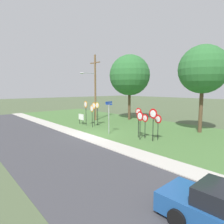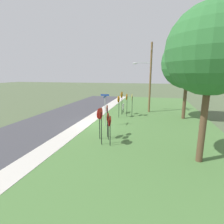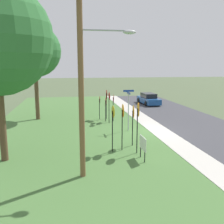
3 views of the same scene
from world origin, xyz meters
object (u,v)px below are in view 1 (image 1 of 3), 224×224
Objects in this scene: utility_pole at (94,85)px; oak_tree_left at (130,75)px; stop_sign_near_right at (94,109)px; stop_sign_near_left at (92,111)px; oak_tree_right at (203,70)px; yield_sign_far_left at (138,116)px; stop_sign_far_left at (97,109)px; street_name_post at (109,115)px; yield_sign_near_right at (153,117)px; stop_sign_far_center at (86,108)px; notice_board at (81,117)px; yield_sign_near_left at (145,120)px; yield_sign_center at (140,118)px; yield_sign_far_right at (158,121)px.

oak_tree_left reaches higher than utility_pole.
stop_sign_near_right is at bearing -85.24° from oak_tree_left.
oak_tree_right is (9.04, 6.64, 4.27)m from stop_sign_near_left.
stop_sign_near_left is at bearing 179.62° from yield_sign_far_left.
stop_sign_far_left is 4.95m from street_name_post.
yield_sign_near_right reaches higher than stop_sign_far_left.
stop_sign_far_center is 2.31× the size of notice_board.
stop_sign_far_center is at bearing -174.51° from yield_sign_near_left.
yield_sign_near_right is 1.11× the size of yield_sign_center.
utility_pole is (-3.18, 2.34, 2.77)m from stop_sign_near_right.
stop_sign_far_center is 8.46m from yield_sign_near_left.
yield_sign_far_left reaches higher than yield_sign_near_left.
stop_sign_near_right reaches higher than yield_sign_far_right.
yield_sign_near_right reaches higher than stop_sign_near_left.
yield_sign_far_right is 0.25× the size of oak_tree_right.
oak_tree_right is (5.41, 7.22, 4.28)m from street_name_post.
stop_sign_near_left is 7.08m from yield_sign_near_left.
yield_sign_far_right is (1.05, 0.41, 0.02)m from yield_sign_near_left.
stop_sign_near_left is at bearing 170.31° from street_name_post.
yield_sign_far_right is (0.03, 0.63, -0.44)m from yield_sign_near_right.
utility_pole reaches higher than stop_sign_near_left.
oak_tree_right is at bearing 44.43° from stop_sign_near_left.
street_name_post reaches higher than stop_sign_near_left.
yield_sign_far_right is at bearing -5.57° from stop_sign_far_left.
notice_board is 8.97m from oak_tree_left.
stop_sign_far_left is 7.19m from oak_tree_left.
yield_sign_near_right is 0.31× the size of utility_pole.
stop_sign_near_left is at bearing 4.04° from stop_sign_far_center.
oak_tree_left is (-8.35, 7.29, 4.32)m from yield_sign_center.
yield_sign_near_right is at bearing 1.57° from notice_board.
notice_board is 0.15× the size of oak_tree_right.
street_name_post is (-4.43, -0.98, -0.20)m from yield_sign_near_right.
stop_sign_far_center is (-0.49, -1.32, 0.18)m from stop_sign_far_left.
oak_tree_right reaches higher than notice_board.
yield_sign_center is 0.29× the size of oak_tree_right.
yield_sign_far_left is 11.16m from oak_tree_left.
stop_sign_near_right is at bearing 161.71° from street_name_post.
yield_sign_near_right is at bearing -10.70° from yield_sign_near_left.
yield_sign_near_right is at bearing 9.65° from stop_sign_far_center.
yield_sign_near_left is (7.05, 0.63, -0.26)m from stop_sign_near_left.
stop_sign_far_left is (-0.15, 0.60, -0.05)m from stop_sign_near_right.
yield_sign_near_left is (8.43, 0.54, -0.54)m from stop_sign_far_center.
utility_pole is (-3.03, 1.74, 2.81)m from stop_sign_far_left.
utility_pole reaches higher than yield_sign_near_left.
stop_sign_far_center is at bearing -175.63° from stop_sign_near_left.
stop_sign_far_left is 0.30× the size of oak_tree_left.
stop_sign_near_left is 2.01× the size of notice_board.
yield_sign_near_right reaches higher than notice_board.
oak_tree_right is at bearing 81.65° from yield_sign_center.
stop_sign_far_center is 12.94m from oak_tree_right.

